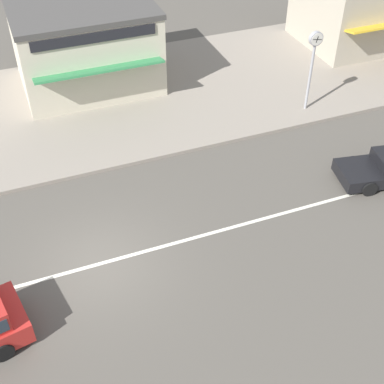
% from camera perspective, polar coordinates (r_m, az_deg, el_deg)
% --- Properties ---
extents(ground_plane, '(160.00, 160.00, 0.00)m').
position_cam_1_polar(ground_plane, '(17.71, -9.81, -7.56)').
color(ground_plane, '#544F47').
extents(lane_centre_stripe, '(50.40, 0.14, 0.01)m').
position_cam_1_polar(lane_centre_stripe, '(17.71, -9.81, -7.56)').
color(lane_centre_stripe, silver).
rests_on(lane_centre_stripe, ground).
extents(kerb_strip, '(68.00, 10.00, 0.15)m').
position_cam_1_polar(kerb_strip, '(25.27, -15.04, 8.06)').
color(kerb_strip, gray).
rests_on(kerb_strip, ground).
extents(street_clock, '(0.61, 0.22, 3.66)m').
position_cam_1_polar(street_clock, '(23.97, 12.84, 14.22)').
color(street_clock, '#9E9EA3').
rests_on(street_clock, kerb_strip).
extents(shopfront_corner_warung, '(5.00, 5.94, 4.38)m').
position_cam_1_polar(shopfront_corner_warung, '(31.39, 16.85, 18.80)').
color(shopfront_corner_warung, '#B2A893').
rests_on(shopfront_corner_warung, kerb_strip).
extents(shopfront_mid_block, '(6.38, 6.01, 3.91)m').
position_cam_1_polar(shopfront_mid_block, '(26.42, -11.33, 15.17)').
color(shopfront_mid_block, beige).
rests_on(shopfront_mid_block, kerb_strip).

